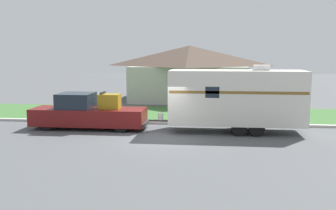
{
  "coord_description": "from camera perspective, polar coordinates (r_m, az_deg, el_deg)",
  "views": [
    {
      "loc": [
        2.45,
        -17.98,
        4.21
      ],
      "look_at": [
        0.21,
        1.95,
        1.4
      ],
      "focal_mm": 40.0,
      "sensor_mm": 36.0,
      "label": 1
    }
  ],
  "objects": [
    {
      "name": "travel_trailer",
      "position": [
        20.11,
        10.37,
        1.17
      ],
      "size": [
        8.19,
        2.3,
        3.58
      ],
      "color": "black",
      "rests_on": "ground_plane"
    },
    {
      "name": "lawn_strip",
      "position": [
        25.84,
        0.88,
        -1.37
      ],
      "size": [
        80.0,
        7.0,
        0.03
      ],
      "color": "#3D6B33",
      "rests_on": "ground_plane"
    },
    {
      "name": "ground_plane",
      "position": [
        18.63,
        -1.33,
        -5.09
      ],
      "size": [
        120.0,
        120.0,
        0.0
      ],
      "primitive_type": "plane",
      "color": "#515456"
    },
    {
      "name": "pickup_truck",
      "position": [
        21.29,
        -12.12,
        -1.22
      ],
      "size": [
        6.41,
        1.95,
        2.07
      ],
      "color": "black",
      "rests_on": "ground_plane"
    },
    {
      "name": "curb_strip",
      "position": [
        22.25,
        -0.03,
        -2.74
      ],
      "size": [
        80.0,
        0.3,
        0.14
      ],
      "color": "beige",
      "rests_on": "ground_plane"
    },
    {
      "name": "mailbox",
      "position": [
        23.67,
        -10.46,
        0.2
      ],
      "size": [
        0.48,
        0.2,
        1.38
      ],
      "color": "brown",
      "rests_on": "ground_plane"
    },
    {
      "name": "house_across_street",
      "position": [
        33.78,
        3.27,
        5.08
      ],
      "size": [
        10.65,
        8.23,
        4.85
      ],
      "color": "#B2B2A8",
      "rests_on": "ground_plane"
    }
  ]
}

